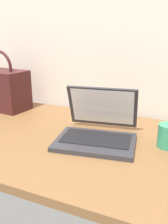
% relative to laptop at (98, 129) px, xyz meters
% --- Properties ---
extents(desk, '(1.60, 0.76, 0.03)m').
position_rel_laptop_xyz_m(desk, '(-0.11, -0.03, -0.06)').
color(desk, brown).
rests_on(desk, ground).
extents(laptop, '(0.35, 0.35, 0.21)m').
position_rel_laptop_xyz_m(laptop, '(0.00, 0.00, 0.00)').
color(laptop, '#2D2D33').
rests_on(laptop, desk).
extents(handbag, '(0.32, 0.19, 0.33)m').
position_rel_laptop_xyz_m(handbag, '(-0.65, 0.18, 0.07)').
color(handbag, '#3F1919').
rests_on(handbag, desk).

